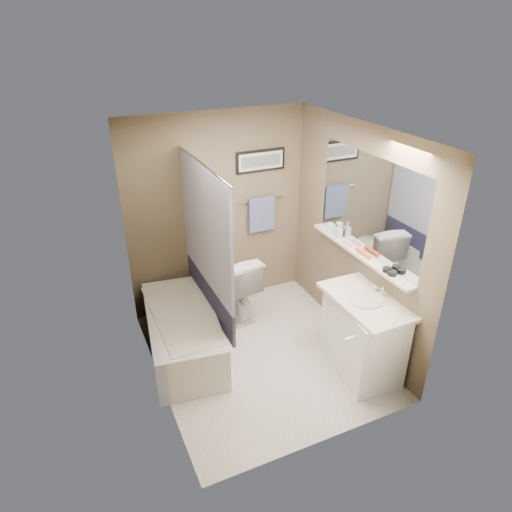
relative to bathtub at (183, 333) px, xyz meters
name	(u,v)px	position (x,y,z in m)	size (l,w,h in m)	color
ground	(262,355)	(0.75, -0.41, -0.25)	(2.50, 2.50, 0.00)	silver
ceiling	(263,135)	(0.75, -0.41, 2.13)	(2.20, 2.50, 0.04)	white
wall_back	(218,214)	(0.75, 0.82, 0.95)	(2.20, 0.04, 2.40)	brown
wall_front	(332,327)	(0.75, -1.64, 0.95)	(2.20, 0.04, 2.40)	brown
wall_left	(152,281)	(-0.33, -0.41, 0.95)	(0.04, 2.50, 2.40)	brown
wall_right	(355,238)	(1.83, -0.41, 0.95)	(0.04, 2.50, 2.40)	brown
tile_surround	(141,276)	(-0.34, 0.09, 0.75)	(0.02, 1.55, 2.00)	tan
curtain_rod	(202,164)	(0.35, 0.09, 1.80)	(0.02, 0.02, 1.55)	silver
curtain_upper	(205,227)	(0.35, 0.09, 1.15)	(0.03, 1.45, 1.28)	silver
curtain_lower	(209,296)	(0.35, 0.09, 0.33)	(0.03, 1.45, 0.36)	#2A2A4E
mirror	(369,206)	(1.84, -0.56, 1.37)	(0.02, 1.60, 1.00)	silver
shelf	(359,253)	(1.79, -0.56, 0.85)	(0.12, 1.60, 0.03)	silver
towel_bar	(261,200)	(1.30, 0.81, 1.05)	(0.02, 0.02, 0.60)	silver
towel	(262,214)	(1.30, 0.79, 0.87)	(0.34, 0.05, 0.44)	#8C9BCC
art_frame	(261,161)	(1.30, 0.82, 1.53)	(0.62, 0.03, 0.26)	black
art_mat	(261,161)	(1.30, 0.81, 1.53)	(0.56, 0.00, 0.20)	white
art_image	(261,161)	(1.30, 0.81, 1.53)	(0.50, 0.00, 0.13)	#595959
door	(388,331)	(1.30, -1.65, 0.75)	(0.80, 0.02, 2.00)	silver
door_handle	(351,338)	(0.97, -1.60, 0.75)	(0.02, 0.02, 0.10)	silver
bathtub	(183,333)	(0.00, 0.00, 0.00)	(0.70, 1.50, 0.50)	silver
tub_rim	(181,314)	(0.00, 0.00, 0.25)	(0.56, 1.36, 0.02)	silver
toilet	(232,284)	(0.76, 0.48, 0.16)	(0.46, 0.81, 0.83)	white
vanity	(362,336)	(1.60, -0.99, 0.15)	(0.50, 0.90, 0.80)	white
countertop	(366,301)	(1.59, -0.99, 0.57)	(0.54, 0.96, 0.04)	white
sink_basin	(365,299)	(1.58, -0.99, 0.60)	(0.34, 0.34, 0.01)	silver
faucet_spout	(382,291)	(1.78, -0.99, 0.64)	(0.02, 0.02, 0.10)	silver
faucet_knob	(376,288)	(1.78, -0.89, 0.62)	(0.05, 0.05, 0.05)	white
candle_bowl_near	(392,273)	(1.79, -1.08, 0.89)	(0.09, 0.09, 0.04)	black
candle_bowl_far	(387,270)	(1.79, -1.01, 0.89)	(0.09, 0.09, 0.04)	black
hair_brush_front	(363,253)	(1.79, -0.63, 0.89)	(0.04, 0.04, 0.22)	#EB5221
pink_comb	(348,244)	(1.79, -0.36, 0.87)	(0.03, 0.16, 0.01)	pink
glass_jar	(331,228)	(1.79, -0.02, 0.92)	(0.08, 0.08, 0.10)	white
soap_bottle	(338,231)	(1.79, -0.17, 0.94)	(0.07, 0.07, 0.16)	#999999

